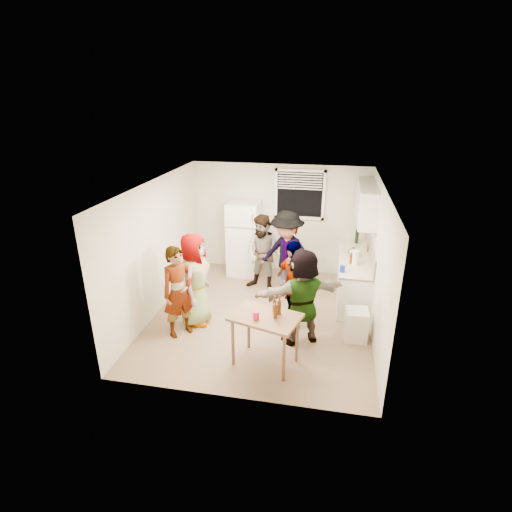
% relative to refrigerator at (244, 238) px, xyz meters
% --- Properties ---
extents(room, '(4.00, 4.50, 2.50)m').
position_rel_refrigerator_xyz_m(room, '(0.75, -1.88, -0.85)').
color(room, beige).
rests_on(room, ground).
extents(window, '(1.12, 0.10, 1.06)m').
position_rel_refrigerator_xyz_m(window, '(1.20, 0.33, 1.00)').
color(window, white).
rests_on(window, room).
extents(refrigerator, '(0.70, 0.70, 1.70)m').
position_rel_refrigerator_xyz_m(refrigerator, '(0.00, 0.00, 0.00)').
color(refrigerator, white).
rests_on(refrigerator, ground).
extents(counter_lower, '(0.60, 2.20, 0.86)m').
position_rel_refrigerator_xyz_m(counter_lower, '(2.45, -0.73, -0.42)').
color(counter_lower, white).
rests_on(counter_lower, ground).
extents(countertop, '(0.64, 2.22, 0.04)m').
position_rel_refrigerator_xyz_m(countertop, '(2.45, -0.73, 0.03)').
color(countertop, beige).
rests_on(countertop, counter_lower).
extents(backsplash, '(0.03, 2.20, 0.36)m').
position_rel_refrigerator_xyz_m(backsplash, '(2.74, -0.73, 0.23)').
color(backsplash, '#B8B4A8').
rests_on(backsplash, countertop).
extents(upper_cabinets, '(0.34, 1.60, 0.70)m').
position_rel_refrigerator_xyz_m(upper_cabinets, '(2.58, -0.53, 1.10)').
color(upper_cabinets, white).
rests_on(upper_cabinets, room).
extents(kettle, '(0.25, 0.21, 0.21)m').
position_rel_refrigerator_xyz_m(kettle, '(2.40, -0.77, 0.05)').
color(kettle, silver).
rests_on(kettle, countertop).
extents(paper_towel, '(0.13, 0.13, 0.28)m').
position_rel_refrigerator_xyz_m(paper_towel, '(2.43, -1.16, 0.05)').
color(paper_towel, white).
rests_on(paper_towel, countertop).
extents(wine_bottle, '(0.08, 0.08, 0.30)m').
position_rel_refrigerator_xyz_m(wine_bottle, '(2.50, 0.05, 0.05)').
color(wine_bottle, black).
rests_on(wine_bottle, countertop).
extents(beer_bottle_counter, '(0.05, 0.05, 0.20)m').
position_rel_refrigerator_xyz_m(beer_bottle_counter, '(2.35, -1.16, 0.05)').
color(beer_bottle_counter, '#47230C').
rests_on(beer_bottle_counter, countertop).
extents(blue_cup, '(0.10, 0.10, 0.13)m').
position_rel_refrigerator_xyz_m(blue_cup, '(2.19, -1.57, 0.05)').
color(blue_cup, '#0F2BA6').
rests_on(blue_cup, countertop).
extents(picture_frame, '(0.02, 0.19, 0.16)m').
position_rel_refrigerator_xyz_m(picture_frame, '(2.67, -0.38, 0.13)').
color(picture_frame, gold).
rests_on(picture_frame, countertop).
extents(trash_bin, '(0.39, 0.39, 0.55)m').
position_rel_refrigerator_xyz_m(trash_bin, '(2.47, -2.33, -0.60)').
color(trash_bin, beige).
rests_on(trash_bin, ground).
extents(serving_table, '(1.15, 0.92, 0.85)m').
position_rel_refrigerator_xyz_m(serving_table, '(1.06, -3.29, -0.85)').
color(serving_table, brown).
rests_on(serving_table, ground).
extents(beer_bottle_table, '(0.06, 0.06, 0.22)m').
position_rel_refrigerator_xyz_m(beer_bottle_table, '(1.18, -3.17, -0.00)').
color(beer_bottle_table, '#47230C').
rests_on(beer_bottle_table, serving_table).
extents(red_cup, '(0.09, 0.09, 0.12)m').
position_rel_refrigerator_xyz_m(red_cup, '(0.94, -3.40, -0.00)').
color(red_cup, red).
rests_on(red_cup, serving_table).
extents(guest_grey, '(1.74, 0.88, 0.55)m').
position_rel_refrigerator_xyz_m(guest_grey, '(-0.38, -2.31, -0.85)').
color(guest_grey, '#979797').
rests_on(guest_grey, ground).
extents(guest_stripe, '(1.61, 1.52, 0.39)m').
position_rel_refrigerator_xyz_m(guest_stripe, '(-0.52, -2.74, -0.85)').
color(guest_stripe, '#141933').
rests_on(guest_stripe, ground).
extents(guest_back_left, '(1.22, 1.81, 0.63)m').
position_rel_refrigerator_xyz_m(guest_back_left, '(0.59, -0.79, -0.85)').
color(guest_back_left, brown).
rests_on(guest_back_left, ground).
extents(guest_back_right, '(1.90, 2.18, 0.68)m').
position_rel_refrigerator_xyz_m(guest_back_right, '(1.10, -1.02, -0.85)').
color(guest_back_right, '#38383C').
rests_on(guest_back_right, ground).
extents(guest_black, '(1.86, 1.77, 0.40)m').
position_rel_refrigerator_xyz_m(guest_black, '(1.34, -2.10, -0.85)').
color(guest_black, black).
rests_on(guest_black, ground).
extents(guest_orange, '(2.14, 2.20, 0.49)m').
position_rel_refrigerator_xyz_m(guest_orange, '(1.55, -2.55, -0.85)').
color(guest_orange, '#F27448').
rests_on(guest_orange, ground).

